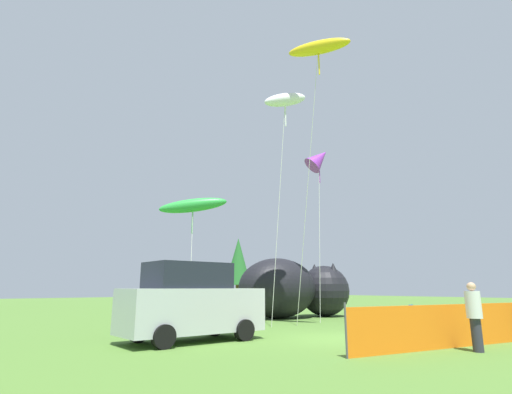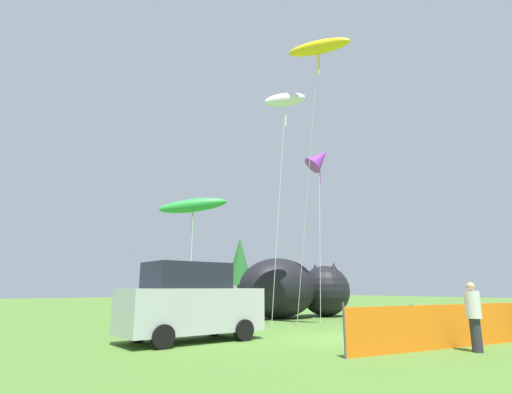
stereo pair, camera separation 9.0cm
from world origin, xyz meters
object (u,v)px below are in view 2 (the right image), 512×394
object	(u,v)px
folding_chair	(408,316)
kite_green_fish	(193,206)
inflatable_cat	(293,290)
kite_yellow_hero	(318,48)
kite_white_ghost	(285,101)
spectator_in_white_shirt	(474,313)
kite_purple_delta	(319,159)
parked_car	(191,303)

from	to	relation	value
folding_chair	kite_green_fish	xyz separation A→B (m)	(-5.02, 7.23, 4.66)
inflatable_cat	kite_yellow_hero	bearing A→B (deg)	-113.34
kite_yellow_hero	kite_green_fish	bearing A→B (deg)	119.60
inflatable_cat	kite_white_ghost	world-z (taller)	kite_white_ghost
inflatable_cat	spectator_in_white_shirt	bearing A→B (deg)	-102.36
kite_yellow_hero	kite_purple_delta	bearing A→B (deg)	42.76
kite_purple_delta	kite_yellow_hero	distance (m)	5.62
kite_green_fish	kite_white_ghost	size ratio (longest dim) A/B	0.54
kite_green_fish	kite_purple_delta	size ratio (longest dim) A/B	0.65
kite_green_fish	kite_purple_delta	xyz separation A→B (m)	(6.04, -2.36, 2.89)
kite_purple_delta	parked_car	bearing A→B (deg)	-166.02
folding_chair	kite_yellow_hero	distance (m)	11.65
kite_white_ghost	spectator_in_white_shirt	bearing A→B (deg)	-95.82
parked_car	kite_purple_delta	bearing A→B (deg)	15.05
inflatable_cat	kite_white_ghost	bearing A→B (deg)	-126.73
parked_car	inflatable_cat	world-z (taller)	inflatable_cat
parked_car	kite_yellow_hero	distance (m)	12.09
folding_chair	kite_green_fish	bearing A→B (deg)	19.05
folding_chair	spectator_in_white_shirt	bearing A→B (deg)	124.35
inflatable_cat	kite_white_ghost	size ratio (longest dim) A/B	0.65
spectator_in_white_shirt	kite_white_ghost	size ratio (longest dim) A/B	0.16
parked_car	kite_yellow_hero	world-z (taller)	kite_yellow_hero
folding_chair	kite_green_fish	distance (m)	9.96
spectator_in_white_shirt	kite_yellow_hero	size ratio (longest dim) A/B	0.14
inflatable_cat	kite_purple_delta	bearing A→B (deg)	-92.16
kite_yellow_hero	folding_chair	bearing A→B (deg)	-44.45
spectator_in_white_shirt	kite_purple_delta	bearing A→B (deg)	64.53
inflatable_cat	kite_yellow_hero	distance (m)	12.34
kite_green_fish	kite_purple_delta	world-z (taller)	kite_purple_delta
spectator_in_white_shirt	kite_green_fish	bearing A→B (deg)	100.33
parked_car	inflatable_cat	distance (m)	10.43
kite_yellow_hero	parked_car	bearing A→B (deg)	172.84
kite_white_ghost	inflatable_cat	bearing A→B (deg)	43.13
kite_purple_delta	kite_white_ghost	distance (m)	3.91
inflatable_cat	kite_purple_delta	xyz separation A→B (m)	(-0.59, -2.70, 6.67)
kite_purple_delta	kite_yellow_hero	world-z (taller)	kite_yellow_hero
parked_car	spectator_in_white_shirt	size ratio (longest dim) A/B	2.53
spectator_in_white_shirt	kite_purple_delta	size ratio (longest dim) A/B	0.19
parked_car	kite_yellow_hero	bearing A→B (deg)	-6.09
parked_car	folding_chair	world-z (taller)	parked_car
kite_green_fish	kite_purple_delta	distance (m)	7.10
spectator_in_white_shirt	kite_yellow_hero	xyz separation A→B (m)	(0.98, 5.67, 10.90)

